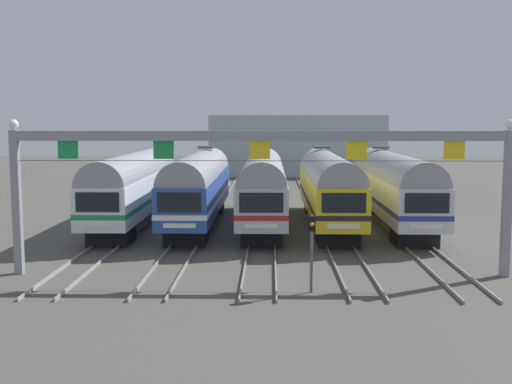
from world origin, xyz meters
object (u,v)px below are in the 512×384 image
object	(u,v)px
commuter_train_blue	(199,185)
commuter_train_yellow	(328,185)
commuter_train_stainless	(263,185)
commuter_train_white	(134,185)
commuter_train_silver	(393,185)
yard_signal_mast	(312,239)
catenary_gantry	(260,158)

from	to	relation	value
commuter_train_blue	commuter_train_yellow	xyz separation A→B (m)	(8.52, 0.00, 0.00)
commuter_train_blue	commuter_train_stainless	distance (m)	4.26
commuter_train_white	commuter_train_silver	bearing A→B (deg)	0.01
commuter_train_yellow	commuter_train_silver	bearing A→B (deg)	0.00
commuter_train_stainless	commuter_train_silver	xyz separation A→B (m)	(8.52, 0.00, 0.00)
commuter_train_blue	commuter_train_silver	distance (m)	12.78
commuter_train_white	yard_signal_mast	bearing A→B (deg)	-57.01
commuter_train_white	catenary_gantry	world-z (taller)	catenary_gantry
commuter_train_stainless	commuter_train_white	bearing A→B (deg)	180.00
commuter_train_silver	commuter_train_stainless	bearing A→B (deg)	-179.97
commuter_train_white	commuter_train_stainless	size ratio (longest dim) A/B	1.00
yard_signal_mast	commuter_train_blue	bearing A→B (deg)	111.28
commuter_train_white	yard_signal_mast	size ratio (longest dim) A/B	5.69
commuter_train_blue	catenary_gantry	xyz separation A→B (m)	(4.26, -13.50, 2.58)
commuter_train_white	commuter_train_silver	xyz separation A→B (m)	(17.04, 0.00, 0.00)
commuter_train_stainless	commuter_train_yellow	bearing A→B (deg)	0.06
commuter_train_blue	catenary_gantry	world-z (taller)	catenary_gantry
commuter_train_silver	catenary_gantry	world-z (taller)	catenary_gantry
commuter_train_stainless	catenary_gantry	distance (m)	13.74
commuter_train_stainless	yard_signal_mast	size ratio (longest dim) A/B	5.69
commuter_train_silver	yard_signal_mast	xyz separation A→B (m)	(-6.39, -16.41, -0.48)
commuter_train_blue	commuter_train_silver	size ratio (longest dim) A/B	1.00
commuter_train_blue	catenary_gantry	size ratio (longest dim) A/B	0.81
yard_signal_mast	commuter_train_stainless	bearing A→B (deg)	97.40
commuter_train_stainless	yard_signal_mast	bearing A→B (deg)	-82.60
commuter_train_yellow	commuter_train_blue	bearing A→B (deg)	180.00
catenary_gantry	yard_signal_mast	bearing A→B (deg)	-53.78
catenary_gantry	yard_signal_mast	distance (m)	4.72
commuter_train_silver	catenary_gantry	xyz separation A→B (m)	(-8.52, -13.50, 2.58)
commuter_train_white	commuter_train_silver	size ratio (longest dim) A/B	1.00
commuter_train_blue	commuter_train_yellow	size ratio (longest dim) A/B	1.00
commuter_train_blue	commuter_train_white	bearing A→B (deg)	-179.94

